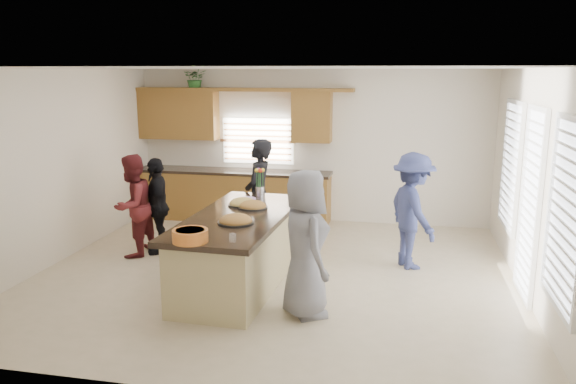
% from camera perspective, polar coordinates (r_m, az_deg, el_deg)
% --- Properties ---
extents(floor, '(6.50, 6.50, 0.00)m').
position_cam_1_polar(floor, '(7.89, -1.38, -8.32)').
color(floor, beige).
rests_on(floor, ground).
extents(room_shell, '(6.52, 6.02, 2.81)m').
position_cam_1_polar(room_shell, '(7.43, -1.45, 5.54)').
color(room_shell, silver).
rests_on(room_shell, ground).
extents(back_cabinetry, '(4.08, 0.66, 2.46)m').
position_cam_1_polar(back_cabinetry, '(10.57, -5.83, 2.06)').
color(back_cabinetry, olive).
rests_on(back_cabinetry, ground).
extents(right_wall_glazing, '(0.06, 4.00, 2.25)m').
position_cam_1_polar(right_wall_glazing, '(7.37, 23.52, 0.04)').
color(right_wall_glazing, white).
rests_on(right_wall_glazing, ground).
extents(island, '(1.26, 2.75, 0.95)m').
position_cam_1_polar(island, '(7.38, -4.96, -6.09)').
color(island, tan).
rests_on(island, ground).
extents(platter_front, '(0.45, 0.45, 0.18)m').
position_cam_1_polar(platter_front, '(6.85, -5.33, -2.98)').
color(platter_front, black).
rests_on(platter_front, island).
extents(platter_mid, '(0.40, 0.40, 0.16)m').
position_cam_1_polar(platter_mid, '(7.57, -3.60, -1.47)').
color(platter_mid, black).
rests_on(platter_mid, island).
extents(platter_back, '(0.40, 0.40, 0.16)m').
position_cam_1_polar(platter_back, '(7.74, -4.63, -1.18)').
color(platter_back, black).
rests_on(platter_back, island).
extents(salad_bowl, '(0.39, 0.39, 0.14)m').
position_cam_1_polar(salad_bowl, '(6.17, -9.90, -4.34)').
color(salad_bowl, orange).
rests_on(salad_bowl, island).
extents(clear_cup, '(0.08, 0.08, 0.09)m').
position_cam_1_polar(clear_cup, '(6.12, -5.64, -4.65)').
color(clear_cup, white).
rests_on(clear_cup, island).
extents(plate_stack, '(0.25, 0.25, 0.05)m').
position_cam_1_polar(plate_stack, '(7.97, -4.16, -0.80)').
color(plate_stack, '#CE99DF').
rests_on(plate_stack, island).
extents(flower_vase, '(0.14, 0.14, 0.44)m').
position_cam_1_polar(flower_vase, '(8.16, -2.88, 0.97)').
color(flower_vase, silver).
rests_on(flower_vase, island).
extents(potted_plant, '(0.51, 0.47, 0.46)m').
position_cam_1_polar(potted_plant, '(10.71, -9.38, 11.34)').
color(potted_plant, '#2D6A2A').
rests_on(potted_plant, back_cabinetry).
extents(woman_left_back, '(0.44, 0.65, 1.75)m').
position_cam_1_polar(woman_left_back, '(8.69, -2.99, -0.35)').
color(woman_left_back, black).
rests_on(woman_left_back, ground).
extents(woman_left_mid, '(0.70, 0.84, 1.55)m').
position_cam_1_polar(woman_left_mid, '(8.76, -15.50, -1.36)').
color(woman_left_mid, maroon).
rests_on(woman_left_mid, ground).
extents(woman_left_front, '(0.71, 0.94, 1.48)m').
position_cam_1_polar(woman_left_front, '(8.84, -13.12, -1.35)').
color(woman_left_front, black).
rests_on(woman_left_front, ground).
extents(woman_right_back, '(1.03, 1.23, 1.66)m').
position_cam_1_polar(woman_right_back, '(8.12, 12.55, -1.88)').
color(woman_right_back, navy).
rests_on(woman_right_back, ground).
extents(woman_right_front, '(0.87, 0.99, 1.70)m').
position_cam_1_polar(woman_right_front, '(6.37, 1.77, -5.28)').
color(woman_right_front, slate).
rests_on(woman_right_front, ground).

